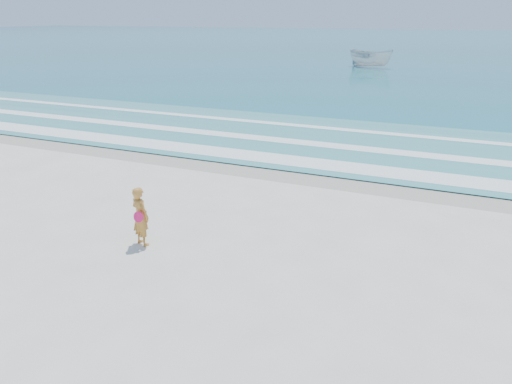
% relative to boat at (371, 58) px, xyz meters
% --- Properties ---
extents(ground, '(400.00, 400.00, 0.00)m').
position_rel_boat_xyz_m(ground, '(6.27, -47.64, -1.03)').
color(ground, silver).
rests_on(ground, ground).
extents(wet_sand, '(400.00, 2.40, 0.00)m').
position_rel_boat_xyz_m(wet_sand, '(6.27, -38.64, -1.03)').
color(wet_sand, '#B2A893').
rests_on(wet_sand, ground).
extents(ocean, '(400.00, 190.00, 0.04)m').
position_rel_boat_xyz_m(ocean, '(6.27, 57.36, -1.01)').
color(ocean, '#19727F').
rests_on(ocean, ground).
extents(shallow, '(400.00, 10.00, 0.01)m').
position_rel_boat_xyz_m(shallow, '(6.27, -33.64, -0.99)').
color(shallow, '#59B7AD').
rests_on(shallow, ocean).
extents(foam_near, '(400.00, 1.40, 0.01)m').
position_rel_boat_xyz_m(foam_near, '(6.27, -37.34, -0.98)').
color(foam_near, white).
rests_on(foam_near, shallow).
extents(foam_mid, '(400.00, 0.90, 0.01)m').
position_rel_boat_xyz_m(foam_mid, '(6.27, -34.44, -0.98)').
color(foam_mid, white).
rests_on(foam_mid, shallow).
extents(foam_far, '(400.00, 0.60, 0.01)m').
position_rel_boat_xyz_m(foam_far, '(6.27, -31.14, -0.98)').
color(foam_far, white).
rests_on(foam_far, shallow).
extents(boat, '(5.49, 3.54, 1.98)m').
position_rel_boat_xyz_m(boat, '(0.00, 0.00, 0.00)').
color(boat, silver).
rests_on(boat, ocean).
extents(woman, '(0.63, 0.51, 1.49)m').
position_rel_boat_xyz_m(woman, '(3.96, -45.73, -0.29)').
color(woman, '#C7812F').
rests_on(woman, ground).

